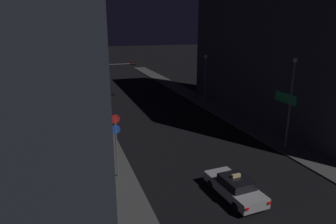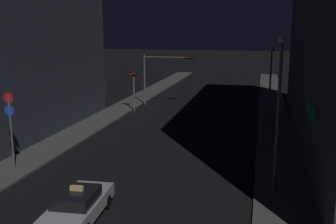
{
  "view_description": "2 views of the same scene",
  "coord_description": "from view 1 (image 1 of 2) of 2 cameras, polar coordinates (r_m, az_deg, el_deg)",
  "views": [
    {
      "loc": [
        -10.24,
        -5.77,
        10.22
      ],
      "look_at": [
        -0.35,
        22.61,
        1.5
      ],
      "focal_mm": 32.01,
      "sensor_mm": 36.0,
      "label": 1
    },
    {
      "loc": [
        6.27,
        -6.31,
        8.05
      ],
      "look_at": [
        -0.75,
        23.89,
        1.62
      ],
      "focal_mm": 42.92,
      "sensor_mm": 36.0,
      "label": 2
    }
  ],
  "objects": [
    {
      "name": "taxi",
      "position": [
        19.27,
        12.61,
        -13.74
      ],
      "size": [
        2.07,
        4.55,
        1.62
      ],
      "color": "#B7B7BC",
      "rests_on": "ground_plane"
    },
    {
      "name": "traffic_light_left_kerb",
      "position": [
        37.97,
        -12.39,
        4.56
      ],
      "size": [
        0.8,
        0.42,
        3.96
      ],
      "color": "slate",
      "rests_on": "ground_plane"
    },
    {
      "name": "traffic_light_overhead",
      "position": [
        41.72,
        -10.3,
        7.27
      ],
      "size": [
        5.36,
        0.41,
        5.4
      ],
      "color": "slate",
      "rests_on": "ground_plane"
    },
    {
      "name": "sidewalk_right",
      "position": [
        43.64,
        5.48,
        2.64
      ],
      "size": [
        2.81,
        69.48,
        0.12
      ],
      "primitive_type": "cube",
      "color": "#4C4C4C",
      "rests_on": "ground_plane"
    },
    {
      "name": "street_lamp_near_block",
      "position": [
        26.55,
        22.4,
        2.78
      ],
      "size": [
        0.38,
        0.38,
        7.64
      ],
      "color": "slate",
      "rests_on": "sidewalk_right"
    },
    {
      "name": "building_facade_right",
      "position": [
        35.69,
        20.96,
        15.4
      ],
      "size": [
        6.9,
        28.43,
        20.74
      ],
      "color": "#3D3842",
      "rests_on": "ground_plane"
    },
    {
      "name": "sidewalk_left",
      "position": [
        39.92,
        -14.78,
        0.88
      ],
      "size": [
        2.81,
        69.48,
        0.12
      ],
      "primitive_type": "cube",
      "color": "#4C4C4C",
      "rests_on": "ground_plane"
    },
    {
      "name": "street_lamp_far_block",
      "position": [
        39.39,
        7.15,
        7.83
      ],
      "size": [
        0.5,
        0.5,
        6.5
      ],
      "color": "slate",
      "rests_on": "sidewalk_right"
    },
    {
      "name": "sign_pole_left",
      "position": [
        20.46,
        -9.84,
        -5.19
      ],
      "size": [
        0.62,
        0.1,
        4.48
      ],
      "color": "slate",
      "rests_on": "sidewalk_left"
    },
    {
      "name": "building_facade_left",
      "position": [
        23.46,
        -29.04,
        6.1
      ],
      "size": [
        10.6,
        28.32,
        13.86
      ],
      "color": "#282D38",
      "rests_on": "ground_plane"
    }
  ]
}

